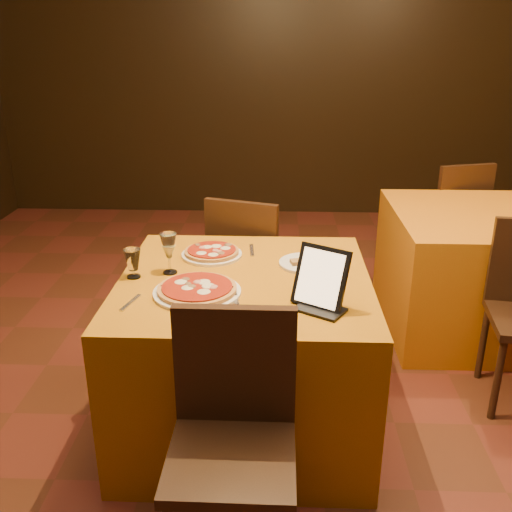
{
  "coord_description": "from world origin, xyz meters",
  "views": [
    {
      "loc": [
        -0.2,
        -2.29,
        1.75
      ],
      "look_at": [
        -0.29,
        -0.02,
        0.86
      ],
      "focal_mm": 40.0,
      "sensor_mm": 36.0,
      "label": 1
    }
  ],
  "objects_px": {
    "chair_main_near": "(231,457)",
    "chair_side_far": "(446,220)",
    "pizza_near": "(197,290)",
    "main_table": "(245,352)",
    "tablet": "(321,277)",
    "water_glass": "(133,264)",
    "wine_glass": "(169,253)",
    "pizza_far": "(212,253)",
    "side_table": "(479,271)",
    "chair_main_far": "(253,267)"
  },
  "relations": [
    {
      "from": "wine_glass",
      "to": "chair_side_far",
      "type": "bearing_deg",
      "value": 45.78
    },
    {
      "from": "water_glass",
      "to": "tablet",
      "type": "distance_m",
      "value": 0.84
    },
    {
      "from": "chair_main_far",
      "to": "water_glass",
      "type": "relative_size",
      "value": 7.0
    },
    {
      "from": "pizza_near",
      "to": "pizza_far",
      "type": "height_order",
      "value": "same"
    },
    {
      "from": "chair_main_far",
      "to": "wine_glass",
      "type": "distance_m",
      "value": 0.95
    },
    {
      "from": "chair_main_near",
      "to": "chair_side_far",
      "type": "bearing_deg",
      "value": 62.36
    },
    {
      "from": "chair_main_far",
      "to": "water_glass",
      "type": "height_order",
      "value": "chair_main_far"
    },
    {
      "from": "chair_main_near",
      "to": "tablet",
      "type": "xyz_separation_m",
      "value": [
        0.31,
        0.54,
        0.41
      ]
    },
    {
      "from": "pizza_near",
      "to": "main_table",
      "type": "bearing_deg",
      "value": 43.35
    },
    {
      "from": "chair_main_near",
      "to": "water_glass",
      "type": "bearing_deg",
      "value": 122.23
    },
    {
      "from": "chair_main_near",
      "to": "pizza_near",
      "type": "height_order",
      "value": "chair_main_near"
    },
    {
      "from": "water_glass",
      "to": "pizza_far",
      "type": "bearing_deg",
      "value": 40.83
    },
    {
      "from": "main_table",
      "to": "side_table",
      "type": "xyz_separation_m",
      "value": [
        1.4,
        1.02,
        0.0
      ]
    },
    {
      "from": "chair_main_near",
      "to": "water_glass",
      "type": "relative_size",
      "value": 7.0
    },
    {
      "from": "pizza_near",
      "to": "tablet",
      "type": "bearing_deg",
      "value": -9.98
    },
    {
      "from": "chair_main_near",
      "to": "chair_main_far",
      "type": "bearing_deg",
      "value": 90.4
    },
    {
      "from": "chair_side_far",
      "to": "pizza_far",
      "type": "distance_m",
      "value": 2.24
    },
    {
      "from": "side_table",
      "to": "pizza_near",
      "type": "height_order",
      "value": "pizza_near"
    },
    {
      "from": "tablet",
      "to": "side_table",
      "type": "bearing_deg",
      "value": 81.64
    },
    {
      "from": "chair_main_far",
      "to": "pizza_near",
      "type": "bearing_deg",
      "value": 97.46
    },
    {
      "from": "side_table",
      "to": "pizza_far",
      "type": "distance_m",
      "value": 1.79
    },
    {
      "from": "tablet",
      "to": "pizza_near",
      "type": "bearing_deg",
      "value": -158.06
    },
    {
      "from": "chair_side_far",
      "to": "pizza_far",
      "type": "xyz_separation_m",
      "value": [
        -1.57,
        -1.57,
        0.31
      ]
    },
    {
      "from": "wine_glass",
      "to": "side_table",
      "type": "bearing_deg",
      "value": 29.5
    },
    {
      "from": "chair_main_near",
      "to": "pizza_far",
      "type": "height_order",
      "value": "chair_main_near"
    },
    {
      "from": "side_table",
      "to": "chair_main_near",
      "type": "distance_m",
      "value": 2.3
    },
    {
      "from": "main_table",
      "to": "chair_main_far",
      "type": "distance_m",
      "value": 0.84
    },
    {
      "from": "pizza_far",
      "to": "wine_glass",
      "type": "relative_size",
      "value": 1.53
    },
    {
      "from": "tablet",
      "to": "pizza_far",
      "type": "bearing_deg",
      "value": 165.07
    },
    {
      "from": "side_table",
      "to": "chair_main_far",
      "type": "xyz_separation_m",
      "value": [
        -1.4,
        -0.19,
        0.08
      ]
    },
    {
      "from": "side_table",
      "to": "tablet",
      "type": "distance_m",
      "value": 1.75
    },
    {
      "from": "main_table",
      "to": "tablet",
      "type": "distance_m",
      "value": 0.64
    },
    {
      "from": "side_table",
      "to": "pizza_far",
      "type": "xyz_separation_m",
      "value": [
        -1.57,
        -0.77,
        0.39
      ]
    },
    {
      "from": "side_table",
      "to": "chair_main_far",
      "type": "distance_m",
      "value": 1.41
    },
    {
      "from": "pizza_far",
      "to": "side_table",
      "type": "bearing_deg",
      "value": 25.96
    },
    {
      "from": "pizza_far",
      "to": "water_glass",
      "type": "height_order",
      "value": "water_glass"
    },
    {
      "from": "pizza_far",
      "to": "wine_glass",
      "type": "distance_m",
      "value": 0.28
    },
    {
      "from": "main_table",
      "to": "wine_glass",
      "type": "distance_m",
      "value": 0.58
    },
    {
      "from": "main_table",
      "to": "water_glass",
      "type": "xyz_separation_m",
      "value": [
        -0.49,
        -0.02,
        0.44
      ]
    },
    {
      "from": "main_table",
      "to": "pizza_near",
      "type": "distance_m",
      "value": 0.47
    },
    {
      "from": "pizza_far",
      "to": "chair_main_far",
      "type": "bearing_deg",
      "value": 73.24
    },
    {
      "from": "chair_side_far",
      "to": "water_glass",
      "type": "xyz_separation_m",
      "value": [
        -1.89,
        -1.84,
        0.36
      ]
    },
    {
      "from": "pizza_far",
      "to": "chair_main_near",
      "type": "bearing_deg",
      "value": -80.63
    },
    {
      "from": "tablet",
      "to": "main_table",
      "type": "bearing_deg",
      "value": 171.63
    },
    {
      "from": "chair_main_near",
      "to": "wine_glass",
      "type": "xyz_separation_m",
      "value": [
        -0.34,
        0.84,
        0.39
      ]
    },
    {
      "from": "chair_main_near",
      "to": "chair_side_far",
      "type": "height_order",
      "value": "same"
    },
    {
      "from": "wine_glass",
      "to": "main_table",
      "type": "bearing_deg",
      "value": -6.4
    },
    {
      "from": "chair_main_near",
      "to": "pizza_far",
      "type": "xyz_separation_m",
      "value": [
        -0.17,
        1.06,
        0.31
      ]
    },
    {
      "from": "water_glass",
      "to": "tablet",
      "type": "height_order",
      "value": "tablet"
    },
    {
      "from": "chair_main_near",
      "to": "water_glass",
      "type": "xyz_separation_m",
      "value": [
        -0.49,
        0.79,
        0.36
      ]
    }
  ]
}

